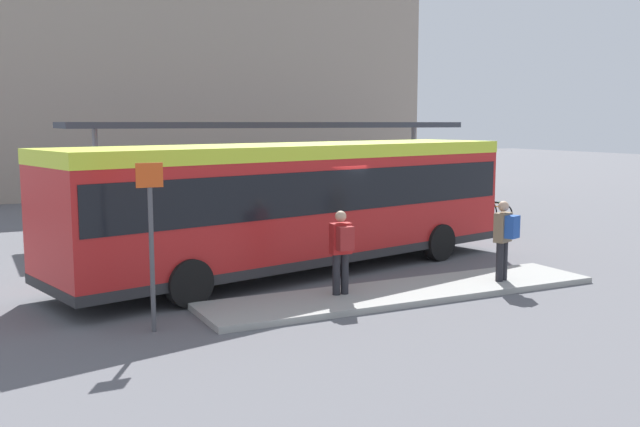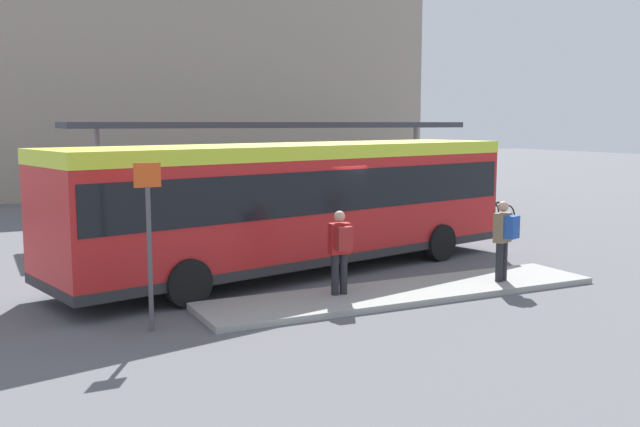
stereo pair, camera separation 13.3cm
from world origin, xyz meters
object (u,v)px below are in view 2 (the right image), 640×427
object	(u,v)px
city_bus	(298,197)
bicycle_yellow	(474,209)
bicycle_orange	(501,214)
bicycle_green	(489,211)
pedestrian_companion	(504,236)
potted_planter_near_shelter	(351,215)
platform_sign	(149,239)
pedestrian_waiting	(340,247)

from	to	relation	value
city_bus	bicycle_yellow	xyz separation A→B (m)	(9.45, 5.50, -1.38)
bicycle_orange	bicycle_green	distance (m)	0.78
pedestrian_companion	city_bus	bearing A→B (deg)	22.57
city_bus	bicycle_yellow	world-z (taller)	city_bus
bicycle_green	potted_planter_near_shelter	size ratio (longest dim) A/B	1.42
platform_sign	bicycle_yellow	bearing A→B (deg)	32.75
bicycle_orange	bicycle_yellow	distance (m)	1.53
bicycle_yellow	city_bus	bearing A→B (deg)	-68.56
bicycle_orange	platform_sign	distance (m)	15.41
potted_planter_near_shelter	platform_sign	world-z (taller)	platform_sign
platform_sign	bicycle_orange	bearing A→B (deg)	28.06
bicycle_green	potted_planter_near_shelter	world-z (taller)	potted_planter_near_shelter
bicycle_green	bicycle_yellow	bearing A→B (deg)	-172.02
pedestrian_waiting	bicycle_green	size ratio (longest dim) A/B	0.92
pedestrian_waiting	platform_sign	bearing A→B (deg)	98.74
bicycle_orange	pedestrian_waiting	bearing A→B (deg)	134.36
city_bus	potted_planter_near_shelter	bearing A→B (deg)	34.95
bicycle_yellow	platform_sign	xyz separation A→B (m)	(-13.61, -8.76, 1.20)
pedestrian_waiting	bicycle_orange	bearing A→B (deg)	-52.39
pedestrian_waiting	bicycle_yellow	distance (m)	12.94
platform_sign	pedestrian_companion	bearing A→B (deg)	-0.47
pedestrian_companion	potted_planter_near_shelter	bearing A→B (deg)	-24.55
bicycle_yellow	platform_sign	size ratio (longest dim) A/B	0.59
bicycle_orange	potted_planter_near_shelter	xyz separation A→B (m)	(-5.79, 0.08, 0.29)
bicycle_green	platform_sign	size ratio (longest dim) A/B	0.64
pedestrian_companion	bicycle_orange	bearing A→B (deg)	-61.88
bicycle_orange	bicycle_green	xyz separation A→B (m)	(0.12, 0.77, 0.02)
pedestrian_waiting	bicycle_orange	xyz separation A→B (m)	(9.80, 6.83, -0.69)
pedestrian_waiting	bicycle_orange	distance (m)	11.96
city_bus	bicycle_green	distance (m)	10.71
bicycle_orange	city_bus	bearing A→B (deg)	122.38
city_bus	pedestrian_companion	world-z (taller)	city_bus
pedestrian_companion	bicycle_green	world-z (taller)	pedestrian_companion
pedestrian_waiting	city_bus	bearing A→B (deg)	-5.41
bicycle_green	bicycle_yellow	size ratio (longest dim) A/B	1.09
city_bus	potted_planter_near_shelter	world-z (taller)	city_bus
pedestrian_companion	platform_sign	distance (m)	7.42
pedestrian_waiting	platform_sign	distance (m)	3.81
city_bus	bicycle_green	bearing A→B (deg)	13.10
pedestrian_waiting	pedestrian_companion	xyz separation A→B (m)	(3.65, -0.46, 0.03)
bicycle_yellow	platform_sign	world-z (taller)	platform_sign
city_bus	bicycle_orange	bearing A→B (deg)	9.55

